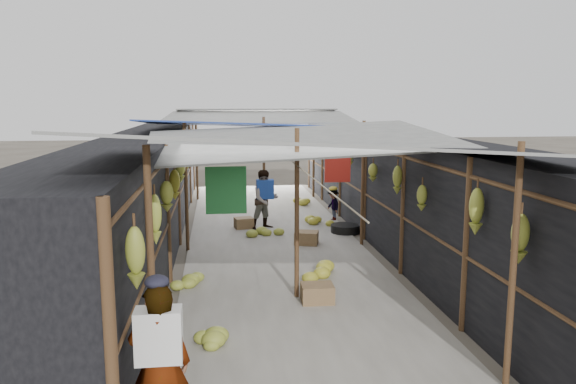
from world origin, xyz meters
name	(u,v)px	position (x,y,z in m)	size (l,w,h in m)	color
aisle_slab	(274,241)	(0.00, 6.50, 0.01)	(3.60, 16.00, 0.02)	#9E998E
stall_left	(143,192)	(-2.70, 6.50, 1.15)	(1.40, 15.00, 2.30)	black
stall_right	(397,187)	(2.70, 6.50, 1.15)	(1.40, 15.00, 2.30)	black
crate_near	(317,294)	(0.27, 2.74, 0.14)	(0.48, 0.38, 0.29)	#8E6848
crate_mid	(306,238)	(0.65, 6.17, 0.14)	(0.48, 0.38, 0.29)	#8E6848
crate_back	(244,223)	(-0.58, 7.84, 0.13)	(0.42, 0.34, 0.27)	#8E6848
black_basin	(345,229)	(1.70, 7.11, 0.10)	(0.66, 0.66, 0.20)	black
vendor_elderly	(160,364)	(-1.70, -0.50, 0.73)	(0.53, 0.35, 1.47)	white
shopper_blue	(265,200)	(-0.08, 7.78, 0.70)	(0.68, 0.53, 1.40)	#215CA6
vendor_seated	(333,205)	(1.70, 8.48, 0.41)	(0.52, 0.30, 0.81)	#49443F
market_canopy	(273,129)	(0.03, 6.85, 2.41)	(5.62, 15.20, 2.77)	brown
hanging_bananas	(271,166)	(-0.06, 6.51, 1.65)	(3.96, 13.79, 0.74)	olive
floor_bananas	(287,237)	(0.26, 6.28, 0.15)	(3.62, 9.94, 0.34)	olive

